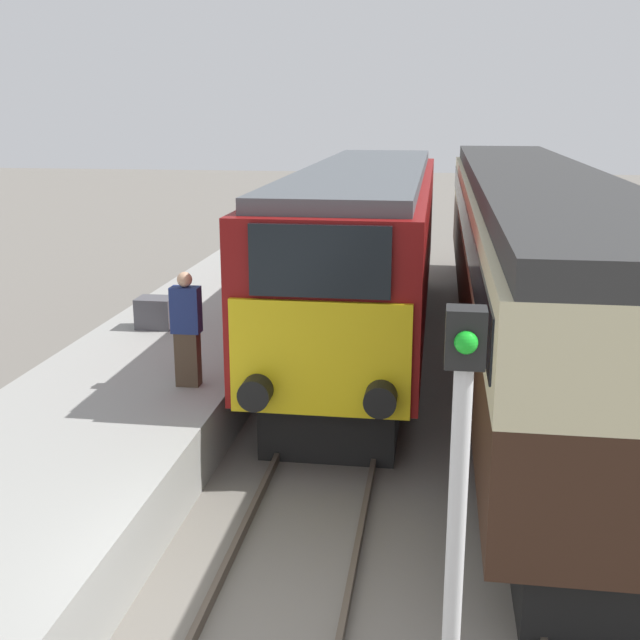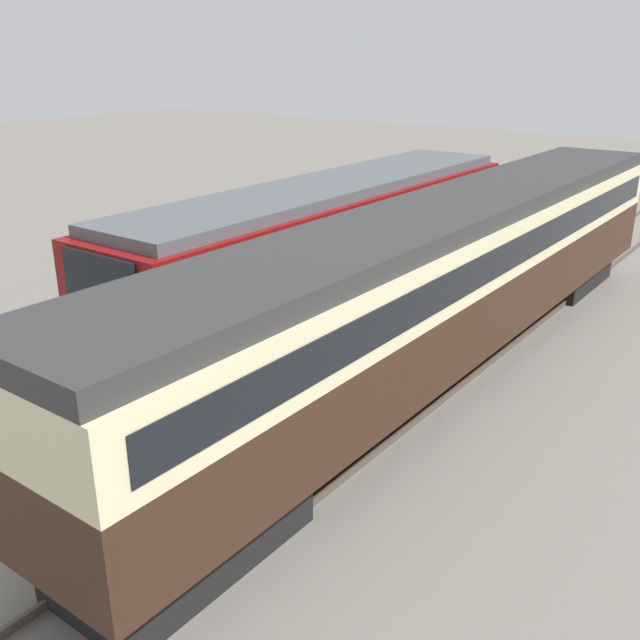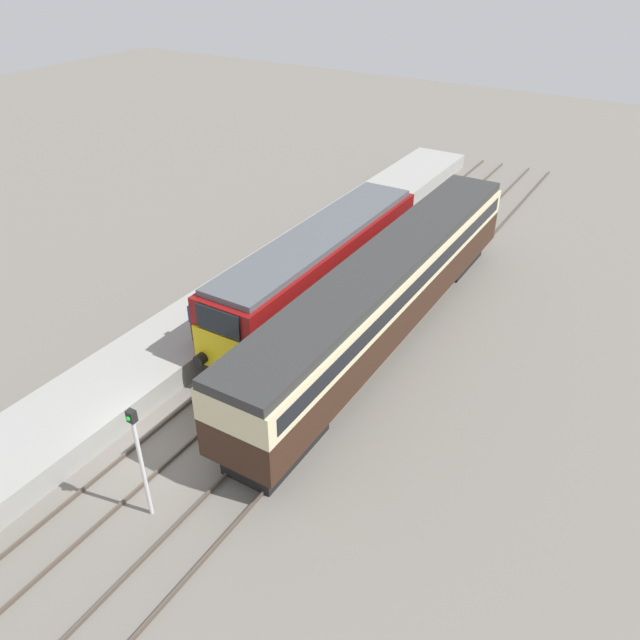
{
  "view_description": "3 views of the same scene",
  "coord_description": "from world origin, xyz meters",
  "views": [
    {
      "loc": [
        1.51,
        -6.62,
        5.1
      ],
      "look_at": [
        0.0,
        3.66,
        2.34
      ],
      "focal_mm": 45.0,
      "sensor_mm": 36.0,
      "label": 1
    },
    {
      "loc": [
        9.98,
        -3.46,
        6.87
      ],
      "look_at": [
        1.7,
        7.66,
        1.6
      ],
      "focal_mm": 40.0,
      "sensor_mm": 36.0,
      "label": 2
    },
    {
      "loc": [
        12.55,
        -10.16,
        14.78
      ],
      "look_at": [
        1.7,
        7.66,
        1.6
      ],
      "focal_mm": 35.0,
      "sensor_mm": 36.0,
      "label": 3
    }
  ],
  "objects": [
    {
      "name": "luggage_crate",
      "position": [
        -3.89,
        7.97,
        1.21
      ],
      "size": [
        0.7,
        0.56,
        0.6
      ],
      "color": "#4C4C51",
      "rests_on": "platform_left"
    },
    {
      "name": "person_on_platform",
      "position": [
        -2.23,
        4.78,
        1.81
      ],
      "size": [
        0.44,
        0.26,
        1.8
      ],
      "color": "#473828",
      "rests_on": "platform_left"
    },
    {
      "name": "platform_left",
      "position": [
        -3.3,
        8.0,
        0.46
      ],
      "size": [
        3.5,
        50.0,
        0.91
      ],
      "color": "gray",
      "rests_on": "ground_plane"
    },
    {
      "name": "rails_near_track",
      "position": [
        0.0,
        5.0,
        0.07
      ],
      "size": [
        1.51,
        60.0,
        0.14
      ],
      "color": "#4C4238",
      "rests_on": "ground_plane"
    },
    {
      "name": "rails_far_track",
      "position": [
        3.4,
        5.0,
        0.07
      ],
      "size": [
        1.5,
        60.0,
        0.14
      ],
      "color": "#4C4238",
      "rests_on": "ground_plane"
    },
    {
      "name": "signal_post",
      "position": [
        1.7,
        -1.98,
        2.35
      ],
      "size": [
        0.24,
        0.28,
        3.96
      ],
      "color": "silver",
      "rests_on": "ground_plane"
    },
    {
      "name": "ground_plane",
      "position": [
        0.0,
        0.0,
        0.0
      ],
      "size": [
        120.0,
        120.0,
        0.0
      ],
      "primitive_type": "plane",
      "color": "slate"
    },
    {
      "name": "passenger_carriage",
      "position": [
        3.4,
        10.07,
        2.39
      ],
      "size": [
        2.75,
        20.29,
        3.92
      ],
      "color": "black",
      "rests_on": "ground_plane"
    },
    {
      "name": "locomotive",
      "position": [
        0.0,
        10.36,
        2.18
      ],
      "size": [
        2.7,
        13.9,
        3.92
      ],
      "color": "black",
      "rests_on": "ground_plane"
    }
  ]
}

